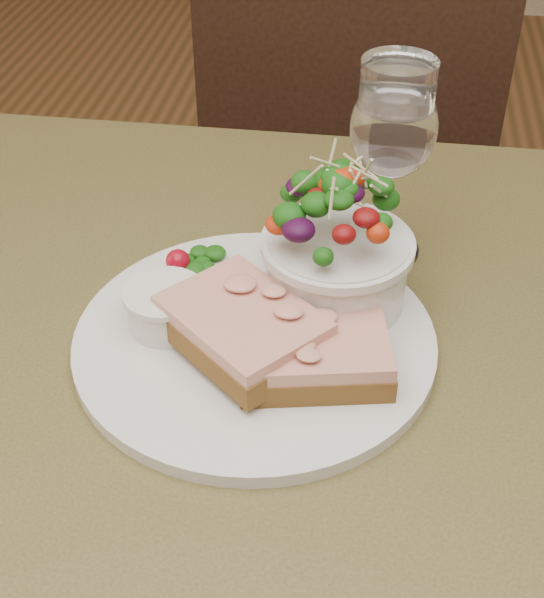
# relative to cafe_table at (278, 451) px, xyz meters

# --- Properties ---
(cafe_table) EXTENTS (0.80, 0.80, 0.75)m
(cafe_table) POSITION_rel_cafe_table_xyz_m (0.00, 0.00, 0.00)
(cafe_table) COLOR #413A1C
(cafe_table) RESTS_ON ground
(chair_far) EXTENTS (0.44, 0.44, 0.90)m
(chair_far) POSITION_rel_cafe_table_xyz_m (0.03, 0.75, -0.36)
(chair_far) COLOR black
(chair_far) RESTS_ON ground
(dinner_plate) EXTENTS (0.30, 0.30, 0.01)m
(dinner_plate) POSITION_rel_cafe_table_xyz_m (-0.02, 0.02, 0.11)
(dinner_plate) COLOR white
(dinner_plate) RESTS_ON cafe_table
(sandwich_front) EXTENTS (0.13, 0.11, 0.03)m
(sandwich_front) POSITION_rel_cafe_table_xyz_m (0.03, -0.01, 0.13)
(sandwich_front) COLOR #533716
(sandwich_front) RESTS_ON dinner_plate
(sandwich_back) EXTENTS (0.15, 0.15, 0.03)m
(sandwich_back) POSITION_rel_cafe_table_xyz_m (-0.03, 0.00, 0.14)
(sandwich_back) COLOR #533716
(sandwich_back) RESTS_ON dinner_plate
(ramekin) EXTENTS (0.06, 0.06, 0.04)m
(ramekin) POSITION_rel_cafe_table_xyz_m (-0.10, 0.02, 0.13)
(ramekin) COLOR white
(ramekin) RESTS_ON dinner_plate
(salad_bowl) EXTENTS (0.12, 0.12, 0.13)m
(salad_bowl) POSITION_rel_cafe_table_xyz_m (0.04, 0.08, 0.17)
(salad_bowl) COLOR white
(salad_bowl) RESTS_ON dinner_plate
(garnish) EXTENTS (0.05, 0.04, 0.02)m
(garnish) POSITION_rel_cafe_table_xyz_m (-0.09, 0.10, 0.12)
(garnish) COLOR #0A3B0B
(garnish) RESTS_ON dinner_plate
(wine_glass) EXTENTS (0.08, 0.08, 0.18)m
(wine_glass) POSITION_rel_cafe_table_xyz_m (0.08, 0.17, 0.22)
(wine_glass) COLOR white
(wine_glass) RESTS_ON cafe_table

